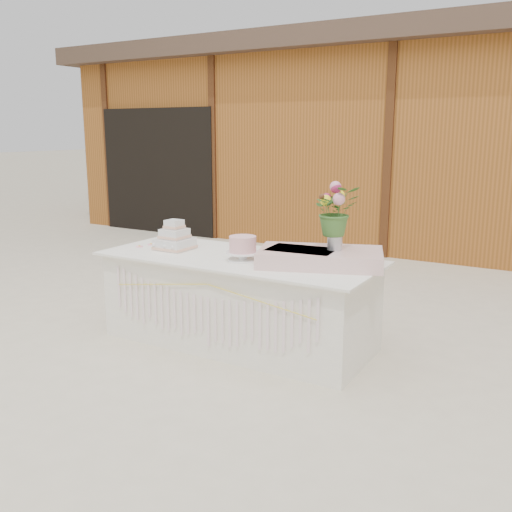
# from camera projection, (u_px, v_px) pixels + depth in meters

# --- Properties ---
(ground) EXTENTS (80.00, 80.00, 0.00)m
(ground) POSITION_uv_depth(u_px,v_px,m) (239.00, 342.00, 5.00)
(ground) COLOR beige
(ground) RESTS_ON ground
(barn) EXTENTS (12.60, 4.60, 3.30)m
(barn) POSITION_uv_depth(u_px,v_px,m) (424.00, 139.00, 9.69)
(barn) COLOR #92521E
(barn) RESTS_ON ground
(cake_table) EXTENTS (2.40, 1.00, 0.77)m
(cake_table) POSITION_uv_depth(u_px,v_px,m) (238.00, 300.00, 4.91)
(cake_table) COLOR silver
(cake_table) RESTS_ON ground
(wedding_cake) EXTENTS (0.30, 0.30, 0.27)m
(wedding_cake) POSITION_uv_depth(u_px,v_px,m) (175.00, 239.00, 5.12)
(wedding_cake) COLOR silver
(wedding_cake) RESTS_ON cake_table
(pink_cake_stand) EXTENTS (0.28, 0.28, 0.20)m
(pink_cake_stand) POSITION_uv_depth(u_px,v_px,m) (243.00, 247.00, 4.67)
(pink_cake_stand) COLOR white
(pink_cake_stand) RESTS_ON cake_table
(satin_runner) EXTENTS (1.10, 0.86, 0.12)m
(satin_runner) POSITION_uv_depth(u_px,v_px,m) (320.00, 257.00, 4.53)
(satin_runner) COLOR beige
(satin_runner) RESTS_ON cake_table
(flower_vase) EXTENTS (0.12, 0.12, 0.16)m
(flower_vase) POSITION_uv_depth(u_px,v_px,m) (335.00, 240.00, 4.50)
(flower_vase) COLOR silver
(flower_vase) RESTS_ON satin_runner
(bouquet) EXTENTS (0.47, 0.47, 0.40)m
(bouquet) POSITION_uv_depth(u_px,v_px,m) (336.00, 204.00, 4.44)
(bouquet) COLOR #3C692A
(bouquet) RESTS_ON flower_vase
(loose_flowers) EXTENTS (0.24, 0.34, 0.02)m
(loose_flowers) POSITION_uv_depth(u_px,v_px,m) (152.00, 244.00, 5.35)
(loose_flowers) COLOR pink
(loose_flowers) RESTS_ON cake_table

